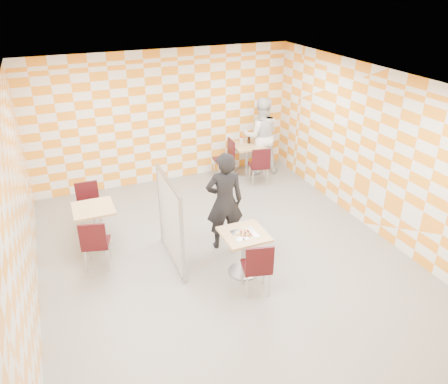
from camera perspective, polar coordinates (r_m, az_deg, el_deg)
name	(u,v)px	position (r m, az deg, el deg)	size (l,w,h in m)	color
room_shell	(211,166)	(7.39, -1.73, 3.40)	(7.00, 7.00, 7.00)	gray
main_table	(244,246)	(7.05, 2.60, -7.06)	(0.70, 0.70, 0.75)	tan
second_table	(247,154)	(10.58, 3.02, 4.96)	(0.70, 0.70, 0.75)	tan
empty_table	(95,219)	(8.09, -16.51, -3.45)	(0.70, 0.70, 0.75)	tan
chair_main_front	(258,265)	(6.58, 4.43, -9.52)	(0.51, 0.52, 0.92)	#380B0F
chair_second_front	(260,163)	(9.98, 4.70, 3.75)	(0.50, 0.51, 0.92)	#380B0F
chair_second_side	(227,156)	(10.39, 0.37, 4.78)	(0.45, 0.44, 0.92)	#380B0F
chair_empty_near	(95,241)	(7.39, -16.51, -6.21)	(0.52, 0.52, 0.92)	#380B0F
chair_empty_far	(89,202)	(8.63, -17.25, -1.30)	(0.43, 0.44, 0.92)	#380B0F
partition	(170,221)	(7.21, -7.02, -3.79)	(0.08, 1.38, 1.55)	white
man_dark	(225,202)	(7.51, 0.07, -1.26)	(0.66, 0.43, 1.80)	black
man_white	(261,136)	(10.59, 4.86, 7.33)	(0.90, 0.70, 1.86)	white
pizza_on_foil	(245,233)	(6.90, 2.70, -5.34)	(0.40, 0.40, 0.04)	silver
sport_bottle	(241,141)	(10.50, 2.26, 6.72)	(0.06, 0.06, 0.20)	white
soda_bottle	(249,139)	(10.56, 3.28, 6.90)	(0.07, 0.07, 0.23)	black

